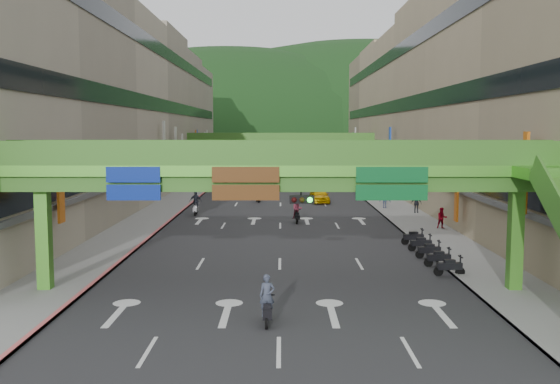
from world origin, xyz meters
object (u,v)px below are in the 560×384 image
Objects in this scene: overpass_near at (300,183)px; car_silver at (263,184)px; scooter_rider_mid at (297,211)px; pedestrian_red at (442,220)px; car_yellow at (319,196)px; scooter_rider_near at (267,302)px.

car_silver is (-3.10, 50.01, -4.44)m from overpass_near.
overpass_near is 22.43m from scooter_rider_mid.
car_yellow is at bearing 114.01° from pedestrian_red.
scooter_rider_mid is 0.43× the size of car_silver.
overpass_near reaches higher than scooter_rider_mid.
scooter_rider_mid is 1.26× the size of pedestrian_red.
car_yellow is (2.67, 14.13, -0.28)m from scooter_rider_mid.
pedestrian_red is at bearing 58.58° from overpass_near.
scooter_rider_mid reaches higher than car_yellow.
pedestrian_red reaches higher than car_silver.
scooter_rider_mid is 28.20m from car_silver.
overpass_near is 6.05× the size of car_silver.
car_silver is (-3.53, 27.98, -0.26)m from scooter_rider_mid.
scooter_rider_mid is (0.44, 22.03, -4.18)m from overpass_near.
pedestrian_red is (14.36, -31.56, 0.03)m from car_silver.
pedestrian_red is at bearing 60.97° from scooter_rider_near.
car_silver is 34.68m from pedestrian_red.
overpass_near is 50.30m from car_silver.
pedestrian_red is (12.66, 22.82, -0.13)m from scooter_rider_near.
overpass_near is at bearing 72.30° from scooter_rider_near.
scooter_rider_near is 54.41m from car_silver.
pedestrian_red is (11.27, 18.44, -4.41)m from overpass_near.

